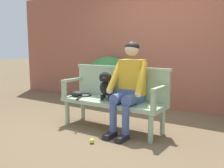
{
  "coord_description": "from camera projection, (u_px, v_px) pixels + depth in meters",
  "views": [
    {
      "loc": [
        2.11,
        -3.17,
        1.25
      ],
      "look_at": [
        0.0,
        0.0,
        0.69
      ],
      "focal_mm": 41.43,
      "sensor_mm": 36.0,
      "label": 1
    }
  ],
  "objects": [
    {
      "name": "ground_plane",
      "position": [
        112.0,
        129.0,
        3.95
      ],
      "size": [
        40.0,
        40.0,
        0.0
      ],
      "primitive_type": "plane",
      "color": "brown"
    },
    {
      "name": "brick_garden_fence",
      "position": [
        162.0,
        46.0,
        5.29
      ],
      "size": [
        8.0,
        0.3,
        2.5
      ],
      "primitive_type": "cube",
      "color": "#9E5642",
      "rests_on": "ground"
    },
    {
      "name": "hedge_bush_mid_left",
      "position": [
        108.0,
        80.0,
        5.64
      ],
      "size": [
        1.11,
        0.82,
        1.03
      ],
      "primitive_type": "ellipsoid",
      "color": "#337538",
      "rests_on": "ground"
    },
    {
      "name": "garden_bench",
      "position": [
        112.0,
        104.0,
        3.89
      ],
      "size": [
        1.63,
        0.51,
        0.44
      ],
      "color": "#9EB793",
      "rests_on": "ground"
    },
    {
      "name": "bench_backrest",
      "position": [
        120.0,
        82.0,
        4.03
      ],
      "size": [
        1.67,
        0.06,
        0.5
      ],
      "color": "#9EB793",
      "rests_on": "garden_bench"
    },
    {
      "name": "bench_armrest_left_end",
      "position": [
        69.0,
        84.0,
        4.2
      ],
      "size": [
        0.06,
        0.51,
        0.28
      ],
      "color": "#9EB793",
      "rests_on": "garden_bench"
    },
    {
      "name": "bench_armrest_right_end",
      "position": [
        158.0,
        93.0,
        3.35
      ],
      "size": [
        0.06,
        0.51,
        0.28
      ],
      "color": "#9EB793",
      "rests_on": "garden_bench"
    },
    {
      "name": "person_seated",
      "position": [
        129.0,
        84.0,
        3.66
      ],
      "size": [
        0.56,
        0.66,
        1.31
      ],
      "color": "black",
      "rests_on": "ground"
    },
    {
      "name": "dog_on_bench",
      "position": [
        106.0,
        86.0,
        3.91
      ],
      "size": [
        0.32,
        0.43,
        0.44
      ],
      "color": "black",
      "rests_on": "garden_bench"
    },
    {
      "name": "tennis_racket",
      "position": [
        82.0,
        95.0,
        4.23
      ],
      "size": [
        0.4,
        0.57,
        0.03
      ],
      "color": "black",
      "rests_on": "garden_bench"
    },
    {
      "name": "baseball_glove",
      "position": [
        77.0,
        94.0,
        4.19
      ],
      "size": [
        0.24,
        0.2,
        0.09
      ],
      "primitive_type": "ellipsoid",
      "rotation": [
        0.0,
        0.0,
        0.15
      ],
      "color": "black",
      "rests_on": "garden_bench"
    },
    {
      "name": "tennis_ball",
      "position": [
        92.0,
        141.0,
        3.34
      ],
      "size": [
        0.07,
        0.07,
        0.07
      ],
      "primitive_type": "sphere",
      "color": "#CCDB33",
      "rests_on": "ground"
    }
  ]
}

